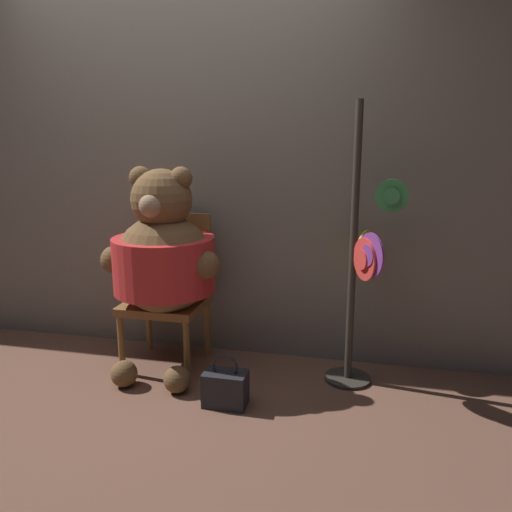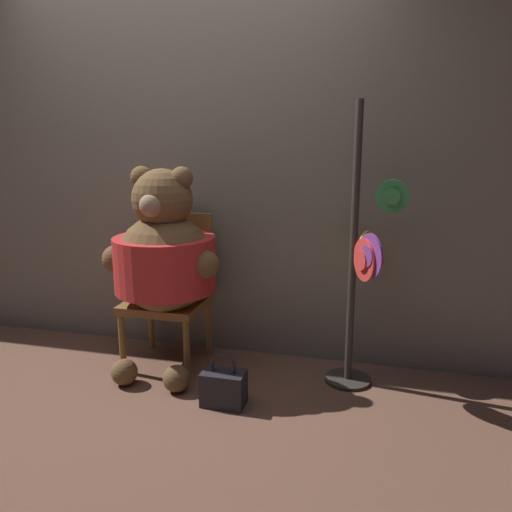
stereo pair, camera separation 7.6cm
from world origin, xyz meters
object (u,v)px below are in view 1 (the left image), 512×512
object	(u,v)px
handbag_on_ground	(225,388)
hat_display_rack	(362,268)
chair	(170,286)
teddy_bear	(164,258)

from	to	relation	value
handbag_on_ground	hat_display_rack	bearing A→B (deg)	32.41
chair	hat_display_rack	distance (m)	1.24
hat_display_rack	chair	bearing A→B (deg)	177.05
hat_display_rack	handbag_on_ground	world-z (taller)	hat_display_rack
teddy_bear	chair	bearing A→B (deg)	102.95
hat_display_rack	handbag_on_ground	bearing A→B (deg)	-147.59
teddy_bear	handbag_on_ground	distance (m)	0.87
chair	handbag_on_ground	xyz separation A→B (m)	(0.52, -0.51, -0.40)
chair	handbag_on_ground	distance (m)	0.83
teddy_bear	handbag_on_ground	size ratio (longest dim) A/B	4.27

